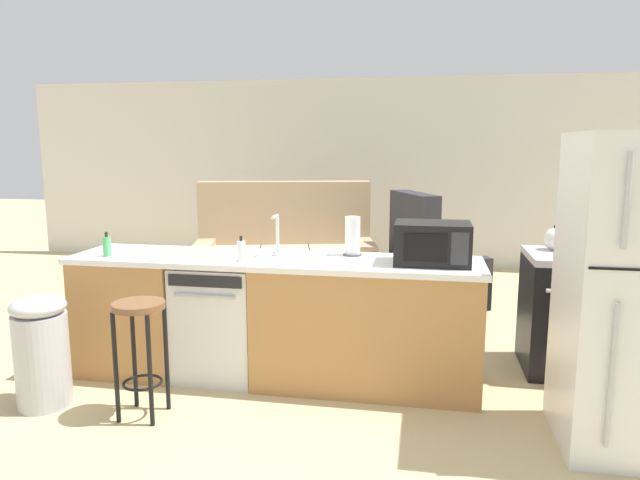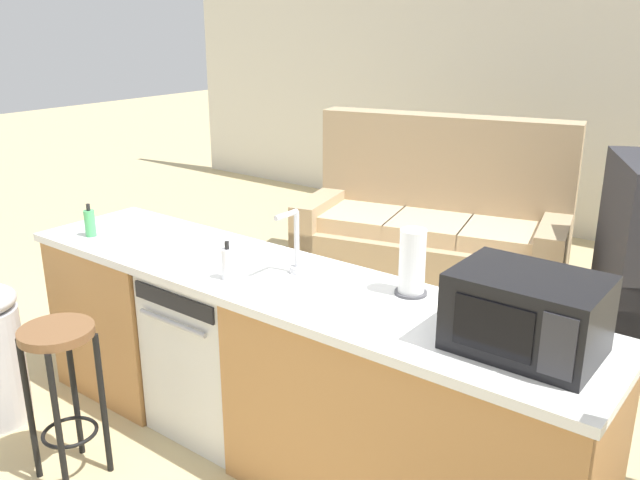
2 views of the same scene
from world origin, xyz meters
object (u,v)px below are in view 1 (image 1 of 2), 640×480
object	(u,v)px
couch	(285,258)
armchair	(430,272)
kettle	(555,239)
paper_towel_roll	(353,237)
dish_soap_bottle	(107,246)
microwave	(432,243)
soap_bottle	(241,251)
stove_range	(577,313)
trash_bin	(41,350)
refrigerator	(634,295)
dishwasher	(221,319)
bar_stool	(140,334)

from	to	relation	value
couch	armchair	bearing A→B (deg)	-7.07
kettle	paper_towel_roll	bearing A→B (deg)	-161.86
couch	dish_soap_bottle	bearing A→B (deg)	-104.37
microwave	soap_bottle	bearing A→B (deg)	-173.20
dish_soap_bottle	armchair	size ratio (longest dim) A/B	0.15
paper_towel_roll	microwave	bearing A→B (deg)	-18.83
stove_range	microwave	xyz separation A→B (m)	(-1.09, -0.55, 0.59)
soap_bottle	trash_bin	distance (m)	1.44
stove_range	armchair	world-z (taller)	armchair
refrigerator	kettle	world-z (taller)	refrigerator
dishwasher	couch	bearing A→B (deg)	92.88
dishwasher	trash_bin	world-z (taller)	dishwasher
dishwasher	soap_bottle	bearing A→B (deg)	-35.46
refrigerator	couch	bearing A→B (deg)	132.39
dishwasher	dish_soap_bottle	xyz separation A→B (m)	(-0.79, -0.16, 0.55)
dishwasher	refrigerator	distance (m)	2.70
bar_stool	microwave	bearing A→B (deg)	22.40
refrigerator	kettle	size ratio (longest dim) A/B	8.59
bar_stool	couch	bearing A→B (deg)	87.59
paper_towel_roll	couch	xyz separation A→B (m)	(-1.07, 2.24, -0.64)
stove_range	armchair	bearing A→B (deg)	122.64
refrigerator	trash_bin	distance (m)	3.60
kettle	bar_stool	bearing A→B (deg)	-152.37
stove_range	kettle	bearing A→B (deg)	141.81
stove_range	microwave	size ratio (longest dim) A/B	1.80
refrigerator	paper_towel_roll	size ratio (longest dim) A/B	6.25
stove_range	paper_towel_roll	size ratio (longest dim) A/B	3.19
dishwasher	microwave	bearing A→B (deg)	-0.05
couch	kettle	bearing A→B (deg)	-34.45
microwave	soap_bottle	xyz separation A→B (m)	(-1.29, -0.15, -0.07)
microwave	dish_soap_bottle	xyz separation A→B (m)	(-2.30, -0.16, -0.07)
armchair	soap_bottle	bearing A→B (deg)	-118.71
paper_towel_roll	armchair	world-z (taller)	armchair
trash_bin	bar_stool	bearing A→B (deg)	-1.45
dish_soap_bottle	bar_stool	distance (m)	0.89
paper_towel_roll	refrigerator	bearing A→B (deg)	-24.13
dish_soap_bottle	trash_bin	bearing A→B (deg)	-107.97
bar_stool	trash_bin	bearing A→B (deg)	178.55
refrigerator	dish_soap_bottle	bearing A→B (deg)	173.50
microwave	dish_soap_bottle	size ratio (longest dim) A/B	2.84
stove_range	microwave	world-z (taller)	microwave
stove_range	dishwasher	bearing A→B (deg)	-168.09
stove_range	trash_bin	xyz separation A→B (m)	(-3.56, -1.26, -0.07)
armchair	trash_bin	bearing A→B (deg)	-130.25
bar_stool	trash_bin	world-z (taller)	same
dishwasher	refrigerator	xyz separation A→B (m)	(2.60, -0.55, 0.46)
refrigerator	armchair	size ratio (longest dim) A/B	1.47
trash_bin	dishwasher	bearing A→B (deg)	36.39
stove_range	bar_stool	distance (m)	3.13
dish_soap_bottle	kettle	world-z (taller)	kettle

